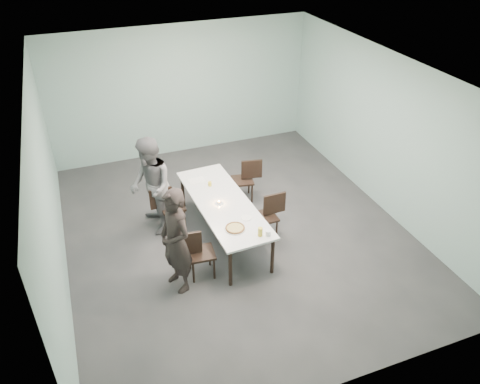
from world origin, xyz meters
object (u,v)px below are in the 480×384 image
object	(u,v)px
amber_tumbler	(210,184)
side_plate	(246,218)
chair_far_right	(246,177)
beer_glass	(260,232)
diner_far	(151,186)
chair_near_right	(269,213)
chair_near_left	(196,251)
pizza	(235,228)
water_tumbler	(268,233)
chair_far_left	(168,204)
tealight	(219,202)
table	(223,205)
diner_near	(176,241)

from	to	relation	value
amber_tumbler	side_plate	bearing A→B (deg)	-77.71
chair_far_right	beer_glass	xyz separation A→B (m)	(-0.61, -2.14, 0.32)
diner_far	side_plate	world-z (taller)	diner_far
chair_near_right	side_plate	distance (m)	0.69
chair_near_left	pizza	xyz separation A→B (m)	(0.67, 0.01, 0.27)
pizza	beer_glass	bearing A→B (deg)	-44.34
chair_far_right	water_tumbler	size ratio (longest dim) A/B	9.67
water_tumbler	side_plate	bearing A→B (deg)	104.83
amber_tumbler	chair_far_right	bearing A→B (deg)	26.07
beer_glass	amber_tumbler	bearing A→B (deg)	99.55
chair_near_left	chair_far_left	size ratio (longest dim) A/B	1.00
chair_near_left	pizza	distance (m)	0.72
beer_glass	tealight	xyz separation A→B (m)	(-0.32, 1.09, -0.05)
chair_near_right	diner_far	size ratio (longest dim) A/B	0.47
chair_near_right	pizza	size ratio (longest dim) A/B	2.56
tealight	diner_far	bearing A→B (deg)	145.60
chair_near_right	side_plate	bearing A→B (deg)	28.96
chair_near_left	side_plate	bearing A→B (deg)	18.51
chair_far_right	amber_tumbler	xyz separation A→B (m)	(-0.90, -0.44, 0.29)
table	pizza	distance (m)	0.81
beer_glass	water_tumbler	xyz separation A→B (m)	(0.12, -0.04, -0.03)
diner_far	water_tumbler	size ratio (longest dim) A/B	20.37
chair_near_right	amber_tumbler	xyz separation A→B (m)	(-0.81, 0.86, 0.29)
chair_far_left	diner_near	bearing A→B (deg)	-98.93
water_tumbler	amber_tumbler	size ratio (longest dim) A/B	1.12
diner_far	water_tumbler	distance (m)	2.35
beer_glass	tealight	size ratio (longest dim) A/B	2.68
chair_near_right	diner_near	size ratio (longest dim) A/B	0.49
beer_glass	water_tumbler	world-z (taller)	beer_glass
table	chair_far_right	size ratio (longest dim) A/B	3.03
table	diner_near	xyz separation A→B (m)	(-1.08, -0.95, 0.20)
chair_near_right	chair_far_left	bearing A→B (deg)	-30.45
chair_near_right	water_tumbler	xyz separation A→B (m)	(-0.41, -0.88, 0.29)
pizza	amber_tumbler	distance (m)	1.40
chair_far_left	beer_glass	world-z (taller)	beer_glass
chair_far_left	beer_glass	distance (m)	2.08
diner_near	diner_far	size ratio (longest dim) A/B	0.97
chair_far_left	chair_near_right	world-z (taller)	same
diner_near	tealight	world-z (taller)	diner_near
diner_near	beer_glass	size ratio (longest dim) A/B	11.87
tealight	amber_tumbler	world-z (taller)	amber_tumbler
side_plate	beer_glass	size ratio (longest dim) A/B	1.20
diner_far	chair_far_right	bearing A→B (deg)	97.79
water_tumbler	chair_near_left	bearing A→B (deg)	163.04
chair_near_left	diner_near	bearing A→B (deg)	-152.33
table	chair_near_right	distance (m)	0.83
chair_near_left	diner_near	distance (m)	0.53
amber_tumbler	chair_far_left	bearing A→B (deg)	177.29
pizza	beer_glass	xyz separation A→B (m)	(0.31, -0.30, 0.06)
chair_near_right	table	bearing A→B (deg)	-20.28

